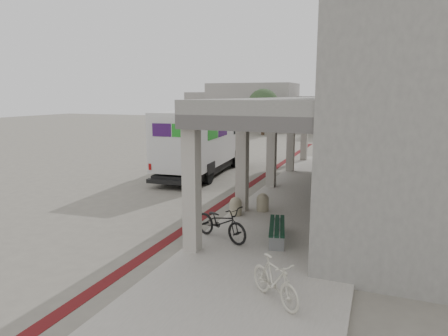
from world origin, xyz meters
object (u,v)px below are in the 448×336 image
at_px(bicycle_cream, 275,280).
at_px(fedex_truck, 201,141).
at_px(bench, 277,229).
at_px(bicycle_black, 221,222).
at_px(utility_cabinet, 333,191).

bearing_deg(bicycle_cream, fedex_truck, 70.92).
height_order(bench, bicycle_black, bicycle_black).
distance_m(bicycle_black, bicycle_cream, 3.64).
distance_m(fedex_truck, utility_cabinet, 8.21).
xyz_separation_m(fedex_truck, utility_cabinet, (7.16, -3.82, -1.22)).
xyz_separation_m(bench, bicycle_black, (-1.49, -0.52, 0.18)).
relative_size(bicycle_black, bicycle_cream, 1.26).
bearing_deg(fedex_truck, bench, -58.06).
xyz_separation_m(bicycle_black, bicycle_cream, (2.28, -2.83, -0.04)).
height_order(fedex_truck, bicycle_black, fedex_truck).
height_order(bench, utility_cabinet, utility_cabinet).
distance_m(bench, bicycle_cream, 3.45).
bearing_deg(bicycle_black, utility_cabinet, -4.11).
xyz_separation_m(bench, utility_cabinet, (1.01, 4.54, 0.14)).
height_order(bench, bicycle_cream, bicycle_cream).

